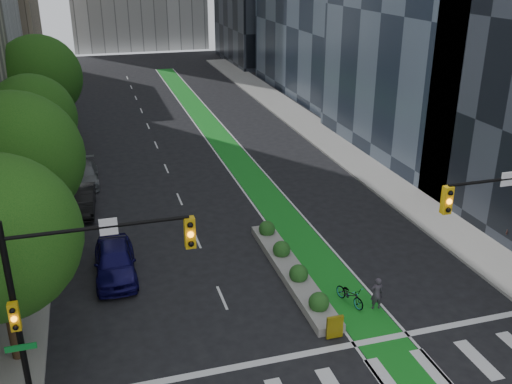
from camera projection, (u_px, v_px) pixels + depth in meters
ground at (324, 372)px, 21.30m from camera, size 160.00×160.00×0.00m
sidewalk_left at (33, 176)px, 40.40m from camera, size 3.60×90.00×0.15m
sidewalk_right at (339, 147)px, 46.54m from camera, size 3.60×90.00×0.15m
bike_lane_paint at (221, 139)px, 48.72m from camera, size 2.20×70.00×0.01m
tree_mid at (16, 158)px, 26.98m from camera, size 6.40×6.40×8.78m
tree_midfar at (32, 119)px, 36.10m from camera, size 5.60×5.60×7.76m
tree_far at (39, 77)px, 44.69m from camera, size 6.60×6.60×9.00m
signal_left at (64, 292)px, 17.64m from camera, size 6.14×0.51×7.20m
median_planter at (291, 268)px, 27.72m from camera, size 1.20×10.26×1.10m
bicycle at (350, 294)px, 25.40m from camera, size 1.10×1.86×0.92m
cyclist at (377, 293)px, 24.91m from camera, size 0.59×0.41×1.54m
parked_car_left_near at (115, 261)px, 27.45m from camera, size 2.01×4.85×1.64m
parked_car_left_mid at (81, 200)px, 34.56m from camera, size 1.78×4.57×1.48m
parked_car_left_far at (84, 174)px, 38.92m from camera, size 1.90×4.63×1.34m
pedestrian_far at (509, 231)px, 30.26m from camera, size 0.99×0.86×1.60m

